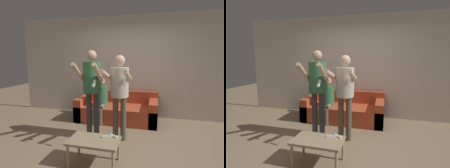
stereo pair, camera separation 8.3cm
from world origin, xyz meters
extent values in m
plane|color=#937A5B|center=(0.00, 0.00, 0.00)|extent=(14.00, 14.00, 0.00)
cube|color=silver|center=(0.00, 1.87, 1.35)|extent=(6.40, 0.06, 2.70)
cube|color=#C64C2D|center=(-0.21, 1.36, 0.20)|extent=(2.02, 0.88, 0.40)
cube|color=#C64C2D|center=(-0.21, 1.72, 0.56)|extent=(2.02, 0.16, 0.32)
cube|color=#C64C2D|center=(-1.11, 1.36, 0.29)|extent=(0.20, 0.88, 0.57)
cube|color=#C64C2D|center=(0.70, 1.36, 0.29)|extent=(0.20, 0.88, 0.57)
cylinder|color=#383838|center=(-0.56, 0.34, 0.46)|extent=(0.11, 0.11, 0.93)
cylinder|color=#383838|center=(-0.40, 0.34, 0.46)|extent=(0.11, 0.11, 0.93)
cylinder|color=#337047|center=(-0.48, 0.34, 1.23)|extent=(0.34, 0.34, 0.60)
sphere|color=tan|center=(-0.48, 0.34, 1.65)|extent=(0.19, 0.19, 0.19)
cylinder|color=tan|center=(-0.67, 0.13, 1.33)|extent=(0.08, 0.47, 0.39)
cylinder|color=tan|center=(-0.29, 0.13, 1.33)|extent=(0.08, 0.47, 0.39)
cube|color=white|center=(-0.29, -0.08, 1.17)|extent=(0.04, 0.10, 0.12)
cylinder|color=brown|center=(-0.01, 0.34, 0.43)|extent=(0.11, 0.11, 0.87)
cylinder|color=brown|center=(0.15, 0.34, 0.43)|extent=(0.11, 0.11, 0.87)
cylinder|color=beige|center=(0.07, 0.34, 1.14)|extent=(0.34, 0.34, 0.56)
sphere|color=beige|center=(0.07, 0.34, 1.55)|extent=(0.20, 0.20, 0.20)
cylinder|color=beige|center=(-0.12, 0.07, 1.31)|extent=(0.08, 0.57, 0.24)
cylinder|color=beige|center=(0.26, 0.07, 1.31)|extent=(0.08, 0.57, 0.24)
cube|color=white|center=(0.26, -0.21, 1.22)|extent=(0.04, 0.06, 0.13)
cylinder|color=#6B6051|center=(-0.66, 0.94, 0.20)|extent=(0.11, 0.11, 0.40)
cylinder|color=#6B6051|center=(-0.51, 0.94, 0.20)|extent=(0.11, 0.11, 0.40)
cylinder|color=#6B6051|center=(-0.66, 1.10, 0.42)|extent=(0.11, 0.32, 0.11)
cylinder|color=#6B6051|center=(-0.51, 1.10, 0.42)|extent=(0.11, 0.32, 0.11)
cylinder|color=#337047|center=(-0.59, 1.26, 0.65)|extent=(0.33, 0.33, 0.50)
sphere|color=tan|center=(-0.59, 1.26, 1.01)|extent=(0.19, 0.19, 0.19)
cube|color=tan|center=(-0.14, -0.54, 0.37)|extent=(0.76, 0.45, 0.04)
cylinder|color=tan|center=(-0.48, -0.73, 0.18)|extent=(0.04, 0.04, 0.35)
cylinder|color=tan|center=(0.20, -0.73, 0.18)|extent=(0.04, 0.04, 0.35)
cylinder|color=tan|center=(-0.48, -0.36, 0.18)|extent=(0.04, 0.04, 0.35)
cylinder|color=tan|center=(0.20, -0.36, 0.18)|extent=(0.04, 0.04, 0.35)
cube|color=white|center=(0.03, -0.42, 0.40)|extent=(0.15, 0.08, 0.02)
cube|color=white|center=(0.13, -0.38, 0.40)|extent=(0.15, 0.11, 0.02)
camera|label=1|loc=(0.72, -2.86, 1.61)|focal=28.00mm
camera|label=2|loc=(0.80, -2.84, 1.61)|focal=28.00mm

